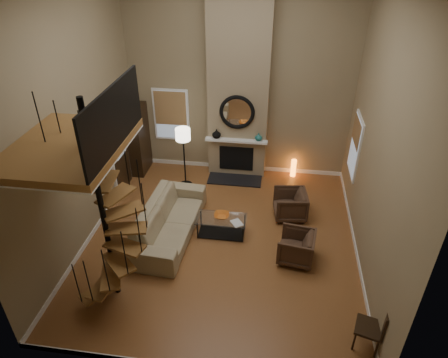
# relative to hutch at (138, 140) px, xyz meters

# --- Properties ---
(ground) EXTENTS (6.00, 6.50, 0.01)m
(ground) POSITION_rel_hutch_xyz_m (2.80, -2.79, -0.95)
(ground) COLOR #A26634
(ground) RESTS_ON ground
(back_wall) EXTENTS (6.00, 0.02, 5.50)m
(back_wall) POSITION_rel_hutch_xyz_m (2.80, 0.46, 1.80)
(back_wall) COLOR #8E7D5B
(back_wall) RESTS_ON ground
(front_wall) EXTENTS (6.00, 0.02, 5.50)m
(front_wall) POSITION_rel_hutch_xyz_m (2.80, -6.04, 1.80)
(front_wall) COLOR #8E7D5B
(front_wall) RESTS_ON ground
(left_wall) EXTENTS (0.02, 6.50, 5.50)m
(left_wall) POSITION_rel_hutch_xyz_m (-0.20, -2.79, 1.80)
(left_wall) COLOR #8E7D5B
(left_wall) RESTS_ON ground
(right_wall) EXTENTS (0.02, 6.50, 5.50)m
(right_wall) POSITION_rel_hutch_xyz_m (5.80, -2.79, 1.80)
(right_wall) COLOR #8E7D5B
(right_wall) RESTS_ON ground
(baseboard_back) EXTENTS (6.00, 0.02, 0.12)m
(baseboard_back) POSITION_rel_hutch_xyz_m (2.80, 0.45, -0.89)
(baseboard_back) COLOR white
(baseboard_back) RESTS_ON ground
(baseboard_left) EXTENTS (0.02, 6.50, 0.12)m
(baseboard_left) POSITION_rel_hutch_xyz_m (-0.19, -2.79, -0.89)
(baseboard_left) COLOR white
(baseboard_left) RESTS_ON ground
(baseboard_right) EXTENTS (0.02, 6.50, 0.12)m
(baseboard_right) POSITION_rel_hutch_xyz_m (5.79, -2.79, -0.89)
(baseboard_right) COLOR white
(baseboard_right) RESTS_ON ground
(chimney_breast) EXTENTS (1.60, 0.38, 5.50)m
(chimney_breast) POSITION_rel_hutch_xyz_m (2.80, 0.27, 1.80)
(chimney_breast) COLOR #8D795B
(chimney_breast) RESTS_ON ground
(hearth) EXTENTS (1.50, 0.60, 0.04)m
(hearth) POSITION_rel_hutch_xyz_m (2.80, -0.22, -0.93)
(hearth) COLOR black
(hearth) RESTS_ON ground
(firebox) EXTENTS (0.95, 0.02, 0.72)m
(firebox) POSITION_rel_hutch_xyz_m (2.80, 0.07, -0.40)
(firebox) COLOR black
(firebox) RESTS_ON chimney_breast
(mantel) EXTENTS (1.70, 0.18, 0.06)m
(mantel) POSITION_rel_hutch_xyz_m (2.80, -0.01, 0.20)
(mantel) COLOR white
(mantel) RESTS_ON chimney_breast
(mirror_frame) EXTENTS (0.94, 0.10, 0.94)m
(mirror_frame) POSITION_rel_hutch_xyz_m (2.80, 0.05, 1.00)
(mirror_frame) COLOR black
(mirror_frame) RESTS_ON chimney_breast
(mirror_disc) EXTENTS (0.80, 0.01, 0.80)m
(mirror_disc) POSITION_rel_hutch_xyz_m (2.80, 0.06, 1.00)
(mirror_disc) COLOR white
(mirror_disc) RESTS_ON chimney_breast
(vase_left) EXTENTS (0.24, 0.24, 0.25)m
(vase_left) POSITION_rel_hutch_xyz_m (2.25, 0.03, 0.35)
(vase_left) COLOR black
(vase_left) RESTS_ON mantel
(vase_right) EXTENTS (0.20, 0.20, 0.21)m
(vase_right) POSITION_rel_hutch_xyz_m (3.40, 0.03, 0.33)
(vase_right) COLOR #1C625E
(vase_right) RESTS_ON mantel
(window_back) EXTENTS (1.02, 0.06, 1.52)m
(window_back) POSITION_rel_hutch_xyz_m (0.90, 0.43, 0.67)
(window_back) COLOR white
(window_back) RESTS_ON back_wall
(window_right) EXTENTS (0.06, 1.02, 1.52)m
(window_right) POSITION_rel_hutch_xyz_m (5.78, -0.79, 0.68)
(window_right) COLOR white
(window_right) RESTS_ON right_wall
(entry_door) EXTENTS (0.10, 1.05, 2.16)m
(entry_door) POSITION_rel_hutch_xyz_m (-0.15, -0.99, 0.10)
(entry_door) COLOR white
(entry_door) RESTS_ON ground
(loft) EXTENTS (1.70, 2.20, 1.09)m
(loft) POSITION_rel_hutch_xyz_m (0.76, -4.59, 2.29)
(loft) COLOR olive
(loft) RESTS_ON left_wall
(spiral_stair) EXTENTS (1.47, 1.47, 4.06)m
(spiral_stair) POSITION_rel_hutch_xyz_m (1.02, -4.59, 0.83)
(spiral_stair) COLOR black
(spiral_stair) RESTS_ON ground
(hutch) EXTENTS (0.43, 0.91, 2.04)m
(hutch) POSITION_rel_hutch_xyz_m (0.00, 0.00, 0.00)
(hutch) COLOR black
(hutch) RESTS_ON ground
(sofa) EXTENTS (1.24, 2.81, 0.80)m
(sofa) POSITION_rel_hutch_xyz_m (1.57, -2.73, -0.55)
(sofa) COLOR tan
(sofa) RESTS_ON ground
(armchair_near) EXTENTS (0.86, 0.85, 0.71)m
(armchair_near) POSITION_rel_hutch_xyz_m (4.40, -1.67, -0.60)
(armchair_near) COLOR #473021
(armchair_near) RESTS_ON ground
(armchair_far) EXTENTS (0.85, 0.83, 0.68)m
(armchair_far) POSITION_rel_hutch_xyz_m (4.53, -3.22, -0.60)
(armchair_far) COLOR #473021
(armchair_far) RESTS_ON ground
(coffee_table) EXTENTS (1.15, 0.58, 0.44)m
(coffee_table) POSITION_rel_hutch_xyz_m (2.77, -2.59, -0.67)
(coffee_table) COLOR silver
(coffee_table) RESTS_ON ground
(bowl) EXTENTS (0.35, 0.35, 0.09)m
(bowl) POSITION_rel_hutch_xyz_m (2.77, -2.54, -0.45)
(bowl) COLOR orange
(bowl) RESTS_ON coffee_table
(book) EXTENTS (0.33, 0.35, 0.03)m
(book) POSITION_rel_hutch_xyz_m (3.12, -2.74, -0.49)
(book) COLOR gray
(book) RESTS_ON coffee_table
(floor_lamp) EXTENTS (0.39, 0.39, 1.71)m
(floor_lamp) POSITION_rel_hutch_xyz_m (1.48, -0.64, 0.46)
(floor_lamp) COLOR black
(floor_lamp) RESTS_ON ground
(accent_lamp) EXTENTS (0.15, 0.15, 0.53)m
(accent_lamp) POSITION_rel_hutch_xyz_m (4.43, 0.27, -0.70)
(accent_lamp) COLOR orange
(accent_lamp) RESTS_ON ground
(side_chair) EXTENTS (0.54, 0.54, 0.96)m
(side_chair) POSITION_rel_hutch_xyz_m (5.72, -5.17, -0.42)
(side_chair) COLOR black
(side_chair) RESTS_ON ground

